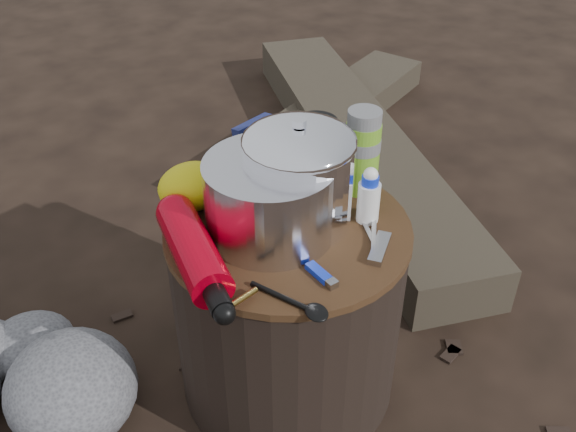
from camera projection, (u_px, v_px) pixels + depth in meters
name	position (u px, v px, depth m)	size (l,w,h in m)	color
ground	(288.00, 378.00, 1.56)	(60.00, 60.00, 0.00)	black
stump	(288.00, 309.00, 1.43)	(0.49, 0.49, 0.45)	black
log_main	(355.00, 143.00, 2.33)	(0.29, 1.69, 0.14)	#362E24
log_small	(322.00, 121.00, 2.51)	(0.23, 1.26, 0.11)	#362E24
foil_windscreen	(270.00, 198.00, 1.24)	(0.25, 0.25, 0.15)	silver
camping_pot	(299.00, 175.00, 1.25)	(0.21, 0.21, 0.21)	white
fuel_bottle	(193.00, 250.00, 1.18)	(0.08, 0.32, 0.08)	#B40013
thermos	(362.00, 152.00, 1.35)	(0.07, 0.07, 0.18)	#70B026
travel_mug	(316.00, 148.00, 1.42)	(0.09, 0.09, 0.13)	black
stuff_sack	(192.00, 186.00, 1.33)	(0.14, 0.12, 0.10)	yellow
food_pouch	(256.00, 149.00, 1.42)	(0.10, 0.02, 0.13)	navy
lighter	(319.00, 273.00, 1.17)	(0.02, 0.07, 0.01)	#1634DD
multitool	(379.00, 248.00, 1.23)	(0.03, 0.09, 0.01)	#A0A1A5
pot_grabber	(371.00, 236.00, 1.26)	(0.03, 0.12, 0.01)	#A0A1A5
spork	(282.00, 297.00, 1.12)	(0.03, 0.15, 0.01)	black
squeeze_bottle	(369.00, 198.00, 1.28)	(0.05, 0.05, 0.11)	white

